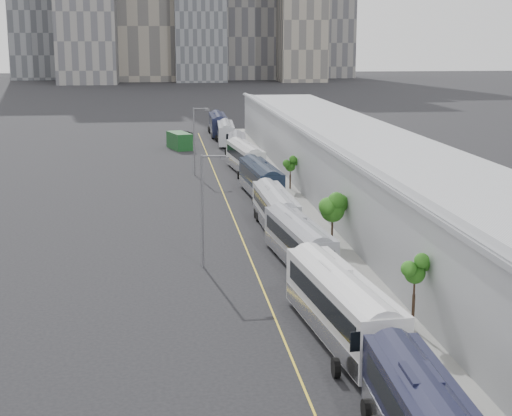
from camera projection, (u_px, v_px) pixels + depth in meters
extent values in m
cube|color=gray|center=(370.00, 242.00, 65.65)|extent=(10.00, 170.00, 0.12)
cube|color=gold|center=(245.00, 247.00, 64.43)|extent=(0.12, 160.00, 0.02)
cube|color=gray|center=(418.00, 202.00, 65.41)|extent=(12.00, 160.00, 6.80)
cube|color=gray|center=(419.00, 173.00, 64.89)|extent=(12.45, 160.40, 2.57)
cube|color=gray|center=(350.00, 161.00, 63.96)|extent=(0.30, 160.00, 0.40)
cube|color=black|center=(421.00, 375.00, 31.34)|extent=(1.35, 2.20, 0.30)
cube|color=silver|center=(341.00, 306.00, 44.12)|extent=(4.09, 13.83, 3.30)
cube|color=black|center=(342.00, 297.00, 43.79)|extent=(3.99, 12.21, 1.12)
cube|color=silver|center=(341.00, 324.00, 44.34)|extent=(4.10, 13.56, 1.06)
cube|color=silver|center=(336.00, 268.00, 45.26)|extent=(1.59, 2.43, 0.31)
cube|color=gray|center=(299.00, 242.00, 59.02)|extent=(3.59, 12.33, 2.94)
cube|color=black|center=(299.00, 235.00, 58.73)|extent=(3.51, 10.88, 1.00)
cube|color=silver|center=(298.00, 254.00, 59.22)|extent=(3.61, 12.09, 0.94)
cube|color=gray|center=(296.00, 217.00, 60.04)|extent=(1.41, 2.16, 0.28)
cube|color=#AAACB4|center=(275.00, 209.00, 70.21)|extent=(2.66, 12.30, 2.97)
cube|color=black|center=(276.00, 204.00, 69.91)|extent=(2.70, 10.83, 1.01)
cube|color=silver|center=(275.00, 219.00, 70.41)|extent=(2.70, 12.05, 0.95)
cube|color=#AAACB4|center=(273.00, 188.00, 71.24)|extent=(1.26, 2.09, 0.28)
cube|color=black|center=(261.00, 180.00, 84.44)|extent=(3.41, 12.96, 3.11)
cube|color=black|center=(261.00, 175.00, 84.13)|extent=(3.37, 11.43, 1.06)
cube|color=silver|center=(261.00, 189.00, 84.65)|extent=(3.43, 12.71, 0.99)
cube|color=black|center=(259.00, 162.00, 85.52)|extent=(1.42, 2.25, 0.30)
cube|color=silver|center=(245.00, 158.00, 100.00)|extent=(3.79, 13.04, 3.12)
cube|color=black|center=(245.00, 153.00, 99.69)|extent=(3.70, 11.51, 1.06)
cube|color=silver|center=(245.00, 165.00, 100.21)|extent=(3.80, 12.79, 1.00)
cube|color=silver|center=(244.00, 143.00, 101.08)|extent=(1.49, 2.29, 0.30)
cube|color=gray|center=(237.00, 147.00, 110.55)|extent=(3.56, 12.24, 2.92)
cube|color=black|center=(237.00, 144.00, 110.26)|extent=(3.48, 10.81, 0.99)
cube|color=silver|center=(237.00, 154.00, 110.75)|extent=(3.58, 12.01, 0.94)
cube|color=gray|center=(236.00, 135.00, 111.56)|extent=(1.40, 2.15, 0.28)
cube|color=#A6A9B0|center=(226.00, 133.00, 126.93)|extent=(3.13, 12.50, 3.00)
cube|color=black|center=(226.00, 130.00, 126.63)|extent=(3.11, 11.02, 1.02)
cube|color=silver|center=(226.00, 139.00, 127.13)|extent=(3.16, 12.25, 0.96)
cube|color=#A6A9B0|center=(225.00, 122.00, 127.97)|extent=(1.35, 2.16, 0.29)
cube|color=#161A32|center=(218.00, 124.00, 138.59)|extent=(2.90, 13.40, 3.24)
cube|color=black|center=(218.00, 121.00, 138.27)|extent=(2.93, 11.80, 1.10)
cube|color=silver|center=(218.00, 130.00, 138.81)|extent=(2.94, 13.13, 1.04)
cube|color=#161A32|center=(217.00, 113.00, 139.71)|extent=(1.37, 2.28, 0.31)
cylinder|color=black|center=(414.00, 300.00, 45.47)|extent=(0.18, 0.18, 3.86)
sphere|color=#1A6015|center=(415.00, 270.00, 45.09)|extent=(1.24, 1.24, 1.24)
cylinder|color=black|center=(332.00, 225.00, 65.12)|extent=(0.18, 0.18, 3.14)
sphere|color=#1A6015|center=(333.00, 206.00, 64.78)|extent=(2.03, 2.03, 2.03)
cylinder|color=black|center=(290.00, 177.00, 88.57)|extent=(0.18, 0.18, 2.92)
sphere|color=#1A6015|center=(290.00, 165.00, 88.28)|extent=(1.18, 1.18, 1.18)
cylinder|color=#59595E|center=(202.00, 212.00, 57.93)|extent=(0.18, 0.18, 8.47)
cylinder|color=#59595E|center=(214.00, 156.00, 57.16)|extent=(1.80, 0.14, 0.14)
cube|color=#59595E|center=(225.00, 158.00, 57.28)|extent=(0.50, 0.22, 0.18)
cylinder|color=#59595E|center=(194.00, 142.00, 97.60)|extent=(0.18, 0.18, 8.41)
cylinder|color=#59595E|center=(201.00, 109.00, 96.83)|extent=(1.80, 0.14, 0.14)
cube|color=#59595E|center=(207.00, 110.00, 96.96)|extent=(0.50, 0.22, 0.18)
cube|color=#123C18|center=(179.00, 141.00, 121.39)|extent=(4.01, 6.42, 2.56)
imported|color=black|center=(182.00, 136.00, 131.74)|extent=(4.28, 6.04, 1.53)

